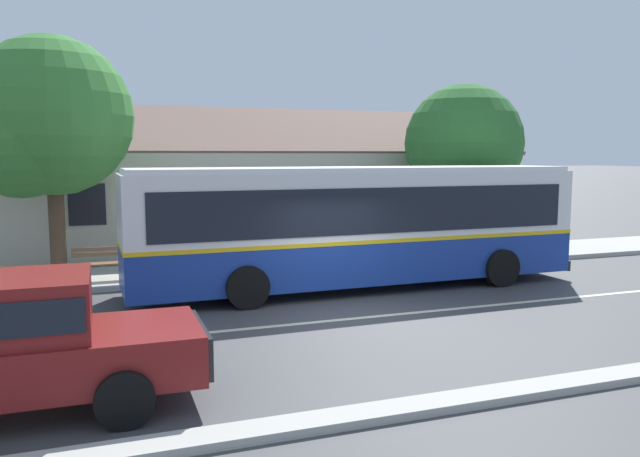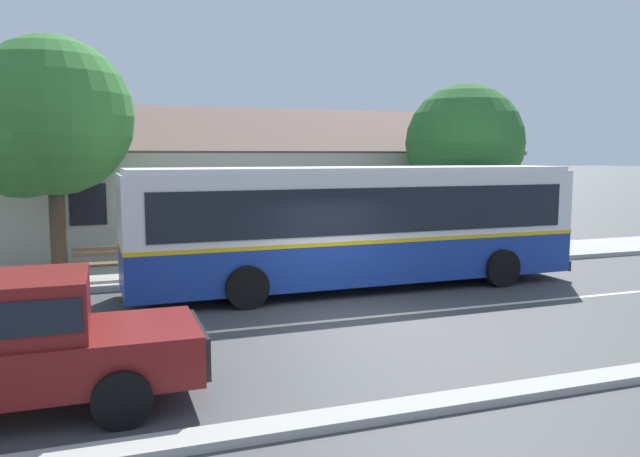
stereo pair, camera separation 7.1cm
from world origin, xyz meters
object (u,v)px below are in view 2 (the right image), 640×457
(bench_by_building, at_px, (110,264))
(street_tree_primary, at_px, (465,147))
(bus_stop_sign, at_px, (504,212))
(transit_bus, at_px, (357,223))
(street_tree_secondary, at_px, (44,123))
(bench_down_street, at_px, (282,252))

(bench_by_building, relative_size, street_tree_primary, 0.32)
(bus_stop_sign, bearing_deg, street_tree_primary, 99.60)
(transit_bus, distance_m, street_tree_secondary, 8.89)
(transit_bus, bearing_deg, street_tree_secondary, 153.95)
(transit_bus, height_order, street_tree_secondary, street_tree_secondary)
(transit_bus, xyz_separation_m, bus_stop_sign, (6.07, 2.09, -0.06))
(street_tree_primary, relative_size, street_tree_secondary, 0.88)
(bench_by_building, distance_m, bench_down_street, 4.98)
(street_tree_primary, distance_m, bus_stop_sign, 2.86)
(transit_bus, distance_m, bench_by_building, 6.65)
(street_tree_secondary, xyz_separation_m, bus_stop_sign, (13.70, -1.64, -2.70))
(bench_down_street, relative_size, street_tree_secondary, 0.23)
(bench_by_building, height_order, bus_stop_sign, bus_stop_sign)
(street_tree_primary, height_order, street_tree_secondary, street_tree_secondary)
(street_tree_secondary, bearing_deg, transit_bus, -26.05)
(street_tree_secondary, bearing_deg, street_tree_primary, 1.12)
(bench_by_building, height_order, street_tree_secondary, street_tree_secondary)
(bench_by_building, distance_m, street_tree_primary, 12.37)
(bench_down_street, xyz_separation_m, bus_stop_sign, (7.24, -0.97, 1.08))
(street_tree_secondary, relative_size, bus_stop_sign, 2.79)
(bench_by_building, relative_size, bus_stop_sign, 0.78)
(bench_by_building, xyz_separation_m, bus_stop_sign, (12.17, -0.30, 1.06))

